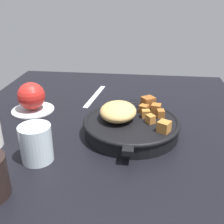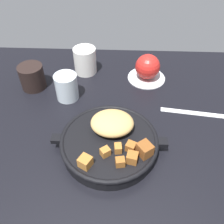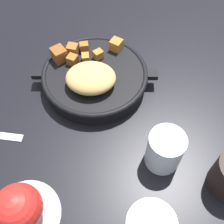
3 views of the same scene
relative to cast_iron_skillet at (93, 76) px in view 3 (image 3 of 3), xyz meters
The scene contains 5 objects.
ground_plane 9.38cm from the cast_iron_skillet, 121.51° to the left, with size 112.35×82.37×2.40cm, color black.
cast_iron_skillet is the anchor object (origin of this frame).
saucer_plate 32.18cm from the cast_iron_skillet, 70.02° to the left, with size 12.69×12.69×0.60cm, color #B7BABF.
red_apple 32.14cm from the cast_iron_skillet, 70.02° to the left, with size 8.17×8.17×8.17cm, color red.
water_glass_short 23.83cm from the cast_iron_skillet, 126.18° to the left, with size 6.86×6.86×8.18cm, color silver.
Camera 3 is at (-0.17, 35.20, 50.74)cm, focal length 44.53 mm.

